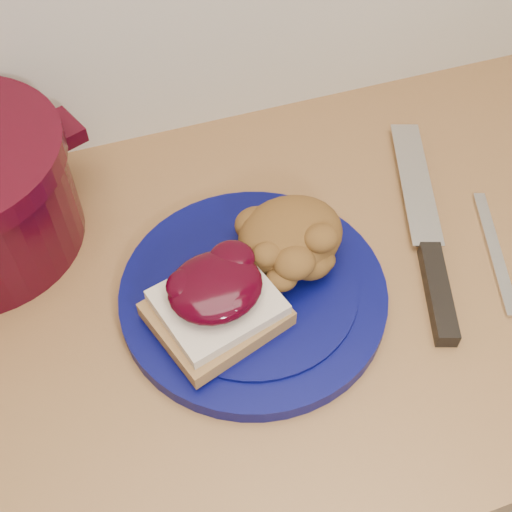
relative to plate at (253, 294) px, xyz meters
name	(u,v)px	position (x,y,z in m)	size (l,w,h in m)	color
base_cabinet	(270,443)	(0.03, 0.01, -0.48)	(4.00, 0.60, 0.86)	beige
plate	(253,294)	(0.00, 0.00, 0.00)	(0.30, 0.30, 0.02)	#050746
sandwich	(216,301)	(-0.05, -0.02, 0.04)	(0.15, 0.14, 0.06)	olive
stuffing_mound	(291,235)	(0.05, 0.03, 0.04)	(0.12, 0.10, 0.06)	brown
chef_knife	(431,259)	(0.21, -0.02, 0.00)	(0.14, 0.34, 0.02)	black
butter_knife	(495,250)	(0.29, -0.03, -0.01)	(0.19, 0.01, 0.00)	silver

